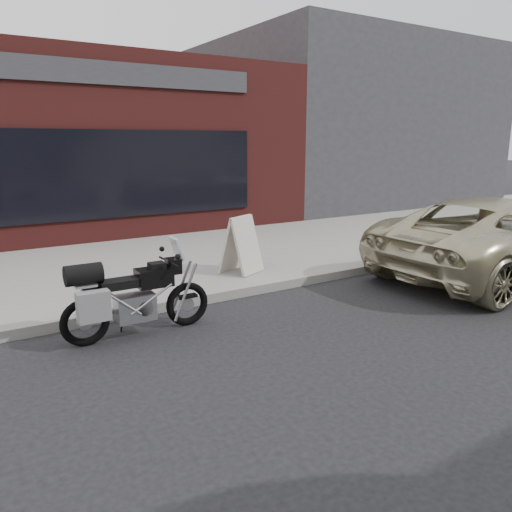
% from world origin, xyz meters
% --- Properties ---
extents(ground, '(120.00, 120.00, 0.00)m').
position_xyz_m(ground, '(0.00, 0.00, 0.00)').
color(ground, black).
rests_on(ground, ground).
extents(near_sidewalk, '(44.00, 6.00, 0.15)m').
position_xyz_m(near_sidewalk, '(0.00, 7.00, 0.07)').
color(near_sidewalk, gray).
rests_on(near_sidewalk, ground).
extents(storefront, '(14.00, 10.07, 4.50)m').
position_xyz_m(storefront, '(-2.00, 13.98, 2.25)').
color(storefront, '#5C1F1E').
rests_on(storefront, ground).
extents(neighbour_building, '(10.00, 10.00, 6.00)m').
position_xyz_m(neighbour_building, '(10.00, 14.00, 3.00)').
color(neighbour_building, '#2C2C31').
rests_on(neighbour_building, ground).
extents(motorcycle, '(1.95, 0.63, 1.23)m').
position_xyz_m(motorcycle, '(-2.13, 3.35, 0.53)').
color(motorcycle, black).
rests_on(motorcycle, ground).
extents(minivan, '(5.29, 2.51, 1.46)m').
position_xyz_m(minivan, '(4.59, 2.60, 0.73)').
color(minivan, beige).
rests_on(minivan, ground).
extents(sandwich_sign, '(0.82, 0.79, 1.01)m').
position_xyz_m(sandwich_sign, '(0.43, 4.91, 0.65)').
color(sandwich_sign, beige).
rests_on(sandwich_sign, near_sidewalk).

